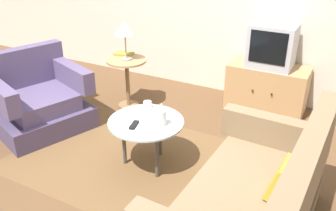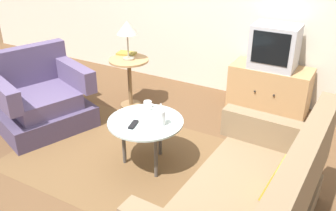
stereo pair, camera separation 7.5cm
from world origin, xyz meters
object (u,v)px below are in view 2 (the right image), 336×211
object	(u,v)px
table_lamp	(127,29)
mug	(148,105)
vase	(161,114)
book	(126,53)
couch	(248,208)
side_table	(129,73)
tv_stand	(269,88)
television	(275,47)
armchair	(40,100)
coffee_table	(146,125)
tv_remote_dark	(133,124)

from	to	relation	value
table_lamp	mug	size ratio (longest dim) A/B	3.78
vase	book	bearing A→B (deg)	136.17
couch	book	bearing A→B (deg)	55.50
side_table	tv_stand	xyz separation A→B (m)	(1.54, 0.77, -0.17)
side_table	television	world-z (taller)	television
mug	couch	bearing A→B (deg)	-28.38
armchair	book	world-z (taller)	armchair
couch	side_table	bearing A→B (deg)	56.27
vase	mug	distance (m)	0.35
armchair	side_table	world-z (taller)	armchair
armchair	couch	size ratio (longest dim) A/B	0.74
vase	mug	xyz separation A→B (m)	(-0.27, 0.21, -0.06)
couch	coffee_table	size ratio (longest dim) A/B	2.29
coffee_table	tv_stand	bearing A→B (deg)	68.72
couch	table_lamp	distance (m)	2.56
coffee_table	tv_stand	distance (m)	1.88
coffee_table	mug	size ratio (longest dim) A/B	5.71
armchair	couch	bearing A→B (deg)	98.09
armchair	book	xyz separation A→B (m)	(0.47, 1.03, 0.33)
side_table	tv_remote_dark	distance (m)	1.37
television	book	world-z (taller)	television
table_lamp	tv_remote_dark	xyz separation A→B (m)	(0.82, -1.10, -0.51)
armchair	coffee_table	xyz separation A→B (m)	(1.47, -0.08, 0.12)
television	table_lamp	bearing A→B (deg)	-154.00
couch	table_lamp	size ratio (longest dim) A/B	3.47
armchair	vase	world-z (taller)	armchair
coffee_table	book	size ratio (longest dim) A/B	2.87
couch	book	xyz separation A→B (m)	(-2.13, 1.58, 0.33)
tv_stand	mug	world-z (taller)	mug
television	coffee_table	bearing A→B (deg)	-111.48
tv_stand	table_lamp	distance (m)	1.87
book	mug	bearing A→B (deg)	-54.96
television	vase	distance (m)	1.81
couch	book	distance (m)	2.67
side_table	television	distance (m)	1.75
side_table	table_lamp	world-z (taller)	table_lamp
side_table	vase	distance (m)	1.42
armchair	tv_remote_dark	size ratio (longest dim) A/B	7.75
mug	book	distance (m)	1.27
coffee_table	mug	bearing A→B (deg)	116.50
side_table	mug	xyz separation A→B (m)	(0.76, -0.77, 0.07)
table_lamp	mug	distance (m)	1.18
coffee_table	mug	distance (m)	0.25
coffee_table	table_lamp	world-z (taller)	table_lamp
couch	mug	xyz separation A→B (m)	(-1.25, 0.67, 0.21)
book	tv_stand	bearing A→B (deg)	11.26
armchair	vase	distance (m)	1.66
television	mug	xyz separation A→B (m)	(-0.78, -1.52, -0.30)
armchair	mug	xyz separation A→B (m)	(1.36, 0.13, 0.21)
table_lamp	couch	bearing A→B (deg)	-35.64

